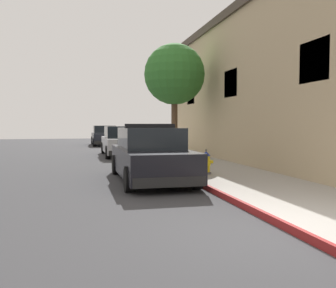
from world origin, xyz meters
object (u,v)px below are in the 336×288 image
at_px(street_tree, 174,75).
at_px(fire_hydrant, 206,163).
at_px(police_cruiser, 150,156).
at_px(parked_car_dark_far, 104,136).
at_px(parked_car_silver_ahead, 122,142).

bearing_deg(street_tree, fire_hydrant, -94.12).
bearing_deg(police_cruiser, street_tree, 68.81).
bearing_deg(parked_car_dark_far, parked_car_silver_ahead, -88.66).
height_order(police_cruiser, fire_hydrant, police_cruiser).
distance_m(parked_car_silver_ahead, fire_hydrant, 9.13).
distance_m(police_cruiser, fire_hydrant, 1.78).
distance_m(parked_car_silver_ahead, street_tree, 5.11).
height_order(parked_car_dark_far, street_tree, street_tree).
xyz_separation_m(parked_car_silver_ahead, fire_hydrant, (1.60, -8.99, -0.25)).
xyz_separation_m(police_cruiser, fire_hydrant, (1.76, 0.09, -0.26)).
height_order(police_cruiser, parked_car_dark_far, police_cruiser).
relative_size(police_cruiser, parked_car_silver_ahead, 1.00).
bearing_deg(parked_car_silver_ahead, parked_car_dark_far, 91.34).
xyz_separation_m(parked_car_silver_ahead, street_tree, (1.99, -3.51, 3.14)).
bearing_deg(police_cruiser, parked_car_dark_far, 90.23).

